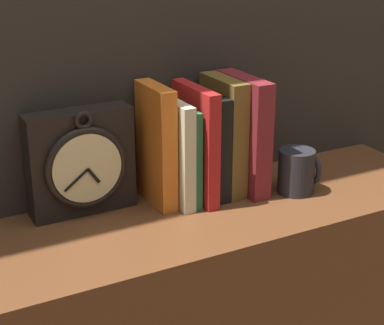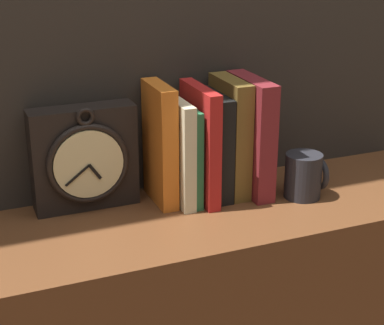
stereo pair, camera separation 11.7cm
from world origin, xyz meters
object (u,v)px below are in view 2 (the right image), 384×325
object	(u,v)px
book_slot4_black	(213,145)
book_slot6_maroon	(250,136)
book_slot1_cream	(175,151)
book_slot2_green	(186,153)
book_slot0_orange	(160,144)
clock	(85,158)
mug	(305,175)
book_slot5_brown	(230,136)
book_slot3_red	(200,144)

from	to	relation	value
book_slot4_black	book_slot6_maroon	xyz separation A→B (m)	(0.08, -0.01, 0.01)
book_slot1_cream	book_slot2_green	size ratio (longest dim) A/B	1.07
book_slot6_maroon	book_slot0_orange	bearing A→B (deg)	174.34
book_slot2_green	book_slot6_maroon	bearing A→B (deg)	-4.23
clock	book_slot1_cream	distance (m)	0.17
clock	mug	distance (m)	0.43
clock	book_slot6_maroon	bearing A→B (deg)	-7.79
book_slot1_cream	book_slot5_brown	distance (m)	0.12
book_slot0_orange	book_slot2_green	xyz separation A→B (m)	(0.05, -0.01, -0.02)
clock	book_slot3_red	world-z (taller)	book_slot3_red
mug	book_slot1_cream	bearing A→B (deg)	161.73
book_slot0_orange	mug	bearing A→B (deg)	-18.40
clock	book_slot2_green	bearing A→B (deg)	-10.24
clock	book_slot3_red	distance (m)	0.22
book_slot0_orange	book_slot5_brown	xyz separation A→B (m)	(0.15, -0.01, -0.00)
book_slot2_green	book_slot0_orange	bearing A→B (deg)	170.62
book_slot1_cream	book_slot6_maroon	xyz separation A→B (m)	(0.16, -0.01, 0.01)
book_slot0_orange	book_slot3_red	bearing A→B (deg)	-11.47
clock	mug	xyz separation A→B (m)	(0.41, -0.12, -0.05)
book_slot5_brown	book_slot0_orange	bearing A→B (deg)	177.39
book_slot1_cream	book_slot5_brown	world-z (taller)	book_slot5_brown
clock	book_slot0_orange	world-z (taller)	book_slot0_orange
book_slot2_green	book_slot3_red	size ratio (longest dim) A/B	0.85
mug	clock	bearing A→B (deg)	164.23
mug	book_slot6_maroon	bearing A→B (deg)	140.36
book_slot2_green	book_slot6_maroon	size ratio (longest dim) A/B	0.82
clock	book_slot5_brown	bearing A→B (deg)	-6.56
book_slot2_green	book_slot3_red	bearing A→B (deg)	-15.50
clock	book_slot5_brown	xyz separation A→B (m)	(0.29, -0.03, 0.02)
book_slot4_black	book_slot2_green	bearing A→B (deg)	-178.54
clock	book_slot1_cream	bearing A→B (deg)	-12.08
book_slot2_green	mug	size ratio (longest dim) A/B	2.13
book_slot3_red	book_slot0_orange	bearing A→B (deg)	168.53
book_slot0_orange	book_slot5_brown	bearing A→B (deg)	-2.61
book_slot5_brown	book_slot4_black	bearing A→B (deg)	-179.50
book_slot4_black	mug	size ratio (longest dim) A/B	2.31
book_slot5_brown	mug	distance (m)	0.17
book_slot6_maroon	mug	xyz separation A→B (m)	(0.09, -0.07, -0.07)
book_slot4_black	book_slot5_brown	distance (m)	0.04
book_slot0_orange	book_slot3_red	distance (m)	0.08
book_slot3_red	book_slot5_brown	bearing A→B (deg)	7.47
book_slot0_orange	book_slot2_green	world-z (taller)	book_slot0_orange
book_slot4_black	book_slot6_maroon	world-z (taller)	book_slot6_maroon
book_slot5_brown	mug	size ratio (longest dim) A/B	2.58
book_slot1_cream	book_slot5_brown	bearing A→B (deg)	1.63
book_slot5_brown	mug	xyz separation A→B (m)	(0.13, -0.08, -0.07)
book_slot4_black	book_slot5_brown	size ratio (longest dim) A/B	0.89
clock	mug	world-z (taller)	clock
book_slot4_black	book_slot1_cream	bearing A→B (deg)	-177.88
book_slot3_red	book_slot4_black	bearing A→B (deg)	14.90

